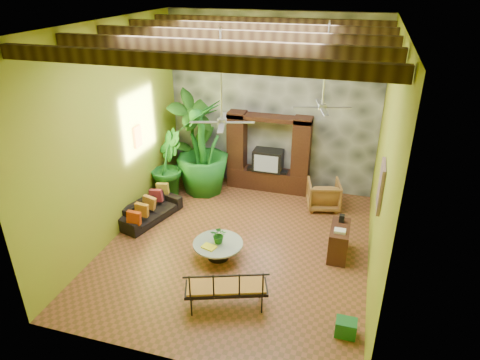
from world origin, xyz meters
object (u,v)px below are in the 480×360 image
(wicker_armchair, at_px, (323,194))
(tall_plant_c, at_px, (202,148))
(sofa, at_px, (150,210))
(coffee_table, at_px, (218,248))
(side_console, at_px, (339,241))
(tall_plant_a, at_px, (194,139))
(tall_plant_b, at_px, (167,165))
(green_bin, at_px, (346,328))
(iron_bench, at_px, (225,287))
(ceiling_fan_back, at_px, (323,98))
(ceiling_fan_front, at_px, (222,112))
(entertainment_center, at_px, (268,159))

(wicker_armchair, relative_size, tall_plant_c, 0.32)
(sofa, height_order, coffee_table, sofa)
(coffee_table, distance_m, side_console, 2.75)
(side_console, bearing_deg, tall_plant_a, 150.30)
(tall_plant_a, height_order, tall_plant_b, tall_plant_a)
(green_bin, bearing_deg, iron_bench, 179.74)
(ceiling_fan_back, xyz_separation_m, green_bin, (1.05, -3.33, -3.24))
(ceiling_fan_back, bearing_deg, coffee_table, -136.68)
(ceiling_fan_front, xyz_separation_m, tall_plant_c, (-1.58, 2.85, -2.04))
(tall_plant_a, relative_size, iron_bench, 1.74)
(iron_bench, distance_m, side_console, 3.09)
(ceiling_fan_front, bearing_deg, ceiling_fan_back, 41.63)
(entertainment_center, bearing_deg, sofa, -134.21)
(ceiling_fan_back, height_order, sofa, ceiling_fan_back)
(ceiling_fan_front, distance_m, iron_bench, 3.39)
(coffee_table, xyz_separation_m, iron_bench, (0.67, -1.54, 0.28))
(ceiling_fan_front, xyz_separation_m, sofa, (-2.35, 0.92, -3.14))
(entertainment_center, xyz_separation_m, ceiling_fan_front, (-0.20, -3.54, 2.44))
(side_console, bearing_deg, iron_bench, -128.58)
(tall_plant_a, xyz_separation_m, green_bin, (4.87, -5.03, -1.27))
(ceiling_fan_back, height_order, tall_plant_c, ceiling_fan_back)
(ceiling_fan_back, height_order, tall_plant_a, ceiling_fan_back)
(ceiling_fan_front, bearing_deg, coffee_table, -116.03)
(ceiling_fan_front, height_order, green_bin, ceiling_fan_front)
(ceiling_fan_front, distance_m, wicker_armchair, 4.56)
(ceiling_fan_front, relative_size, ceiling_fan_back, 1.00)
(ceiling_fan_front, relative_size, tall_plant_b, 0.96)
(sofa, height_order, side_console, side_console)
(entertainment_center, relative_size, ceiling_fan_back, 1.29)
(wicker_armchair, relative_size, tall_plant_b, 0.45)
(tall_plant_b, xyz_separation_m, green_bin, (5.30, -4.01, -0.81))
(ceiling_fan_front, distance_m, ceiling_fan_back, 2.41)
(tall_plant_a, bearing_deg, ceiling_fan_back, -23.95)
(tall_plant_b, xyz_separation_m, tall_plant_c, (0.87, 0.57, 0.39))
(ceiling_fan_back, xyz_separation_m, tall_plant_b, (-4.25, 0.68, -2.43))
(coffee_table, relative_size, side_console, 1.22)
(coffee_table, bearing_deg, entertainment_center, 85.56)
(entertainment_center, height_order, side_console, entertainment_center)
(ceiling_fan_front, bearing_deg, tall_plant_c, 118.94)
(ceiling_fan_back, bearing_deg, tall_plant_b, 170.91)
(side_console, bearing_deg, green_bin, -81.92)
(ceiling_fan_back, relative_size, side_console, 2.00)
(entertainment_center, bearing_deg, green_bin, -63.28)
(ceiling_fan_front, xyz_separation_m, wicker_armchair, (1.93, 2.83, -3.01))
(ceiling_fan_back, relative_size, sofa, 1.03)
(sofa, bearing_deg, wicker_armchair, -49.36)
(tall_plant_a, bearing_deg, green_bin, -45.89)
(ceiling_fan_back, relative_size, coffee_table, 1.65)
(tall_plant_c, bearing_deg, iron_bench, -64.72)
(entertainment_center, distance_m, tall_plant_c, 1.94)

